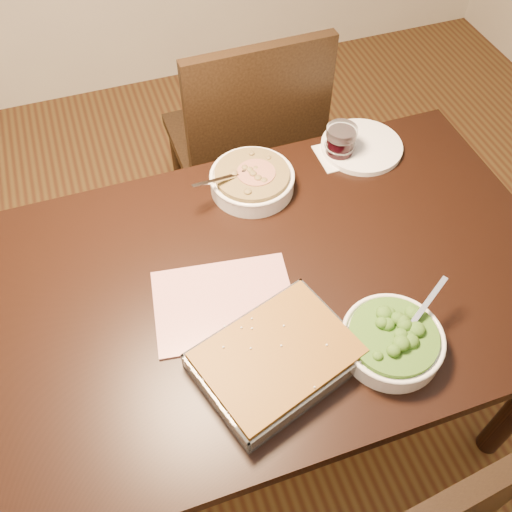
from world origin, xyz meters
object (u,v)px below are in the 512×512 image
stew_bowl (252,180)px  dinner_plate (361,147)px  baking_dish (277,359)px  chair_far (247,142)px  table (281,297)px  wine_tumbler (341,141)px  broccoli_bowl (392,340)px

stew_bowl → dinner_plate: (0.36, 0.05, -0.02)m
baking_dish → chair_far: size_ratio=0.39×
table → chair_far: bearing=78.5°
stew_bowl → wine_tumbler: bearing=8.9°
broccoli_bowl → chair_far: size_ratio=0.24×
table → stew_bowl: (0.03, 0.31, 0.13)m
wine_tumbler → dinner_plate: wine_tumbler is taller
dinner_plate → chair_far: (-0.24, 0.35, -0.20)m
wine_tumbler → stew_bowl: bearing=-171.1°
baking_dish → table: bearing=48.6°
baking_dish → wine_tumbler: bearing=36.9°
wine_tumbler → dinner_plate: size_ratio=0.41×
stew_bowl → broccoli_bowl: bearing=-77.3°
stew_bowl → dinner_plate: bearing=7.9°
stew_bowl → wine_tumbler: (0.28, 0.04, 0.02)m
stew_bowl → baking_dish: bearing=-103.2°
broccoli_bowl → dinner_plate: (0.23, 0.63, -0.02)m
broccoli_bowl → chair_far: (-0.01, 0.98, -0.22)m
baking_dish → dinner_plate: size_ratio=1.64×
table → stew_bowl: size_ratio=5.49×
baking_dish → chair_far: 0.99m
broccoli_bowl → stew_bowl: bearing=102.7°
baking_dish → dinner_plate: baking_dish is taller
table → wine_tumbler: wine_tumbler is taller
table → broccoli_bowl: broccoli_bowl is taller
table → baking_dish: bearing=-113.4°
baking_dish → wine_tumbler: (0.41, 0.58, 0.03)m
table → stew_bowl: 0.34m
table → dinner_plate: dinner_plate is taller
baking_dish → chair_far: bearing=57.6°
table → wine_tumbler: (0.31, 0.35, 0.15)m
table → dinner_plate: bearing=43.0°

